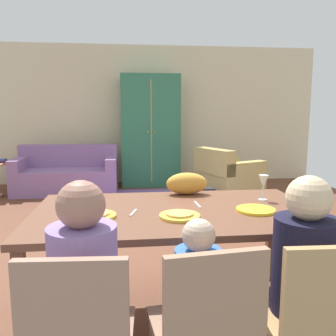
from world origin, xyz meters
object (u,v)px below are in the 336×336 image
object	(u,v)px
cat	(187,183)
book_lower	(0,161)
plate_near_man	(96,216)
person_man	(86,308)
plate_near_woman	(256,210)
dining_chair_man	(80,336)
armoire	(150,131)
dining_chair_woman	(317,320)
dining_table	(176,219)
person_child	(195,318)
armchair	(227,178)
person_woman	(299,295)
dining_chair_child	(206,327)
couch	(67,175)
handbag	(204,196)
plate_near_child	(180,216)
wine_glass	(263,182)

from	to	relation	value
cat	book_lower	distance (m)	4.31
plate_near_man	person_man	bearing A→B (deg)	-89.77
plate_near_woman	dining_chair_man	xyz separation A→B (m)	(-1.02, -0.79, -0.28)
person_man	armoire	size ratio (longest dim) A/B	0.53
armoire	dining_chair_woman	bearing A→B (deg)	-86.12
dining_table	book_lower	size ratio (longest dim) A/B	8.40
person_child	armoire	world-z (taller)	armoire
plate_near_man	cat	distance (m)	0.86
plate_near_man	cat	size ratio (longest dim) A/B	0.78
plate_near_woman	dining_chair_woman	size ratio (longest dim) A/B	0.29
dining_chair_woman	armchair	xyz separation A→B (m)	(0.84, 4.32, -0.17)
person_woman	armchair	xyz separation A→B (m)	(0.83, 4.14, -0.19)
person_man	person_woman	xyz separation A→B (m)	(1.02, 0.00, 0.00)
dining_table	dining_chair_child	bearing A→B (deg)	-89.40
dining_table	couch	world-z (taller)	couch
person_woman	handbag	distance (m)	3.70
plate_near_child	person_man	bearing A→B (deg)	-133.24
person_child	couch	bearing A→B (deg)	105.89
dining_chair_man	armoire	distance (m)	5.53
wine_glass	handbag	distance (m)	2.88
dining_chair_woman	couch	world-z (taller)	dining_chair_woman
dining_table	person_child	size ratio (longest dim) A/B	2.00
plate_near_child	cat	world-z (taller)	cat
plate_near_woman	dining_chair_man	world-z (taller)	dining_chair_man
person_man	armoire	bearing A→B (deg)	83.09
plate_near_child	cat	size ratio (longest dim) A/B	0.78
armchair	book_lower	distance (m)	3.80
plate_near_man	cat	xyz separation A→B (m)	(0.66, 0.55, 0.08)
dining_chair_child	person_child	world-z (taller)	person_child
plate_near_man	armchair	xyz separation A→B (m)	(1.85, 3.54, -0.45)
plate_near_child	book_lower	bearing A→B (deg)	120.87
dining_chair_man	cat	xyz separation A→B (m)	(0.66, 1.33, 0.35)
dining_chair_woman	armoire	world-z (taller)	armoire
dining_table	person_man	bearing A→B (deg)	-125.17
plate_near_woman	dining_chair_child	bearing A→B (deg)	-122.20
dining_chair_child	handbag	size ratio (longest dim) A/B	2.72
dining_table	dining_chair_man	distance (m)	1.05
plate_near_man	person_man	distance (m)	0.65
plate_near_woman	plate_near_child	bearing A→B (deg)	-171.06
wine_glass	armoire	world-z (taller)	armoire
person_child	cat	xyz separation A→B (m)	(0.15, 1.16, 0.41)
plate_near_child	person_woman	bearing A→B (deg)	-46.54
dining_chair_woman	handbag	world-z (taller)	dining_chair_woman
plate_near_child	couch	xyz separation A→B (m)	(-1.38, 4.28, -0.47)
wine_glass	armchair	size ratio (longest dim) A/B	0.16
plate_near_woman	cat	world-z (taller)	cat
plate_near_man	armoire	xyz separation A→B (m)	(0.64, 4.69, 0.28)
dining_chair_child	armoire	xyz separation A→B (m)	(0.13, 5.46, 0.56)
couch	armchair	xyz separation A→B (m)	(2.72, -0.68, 0.02)
person_child	dining_table	bearing A→B (deg)	89.72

